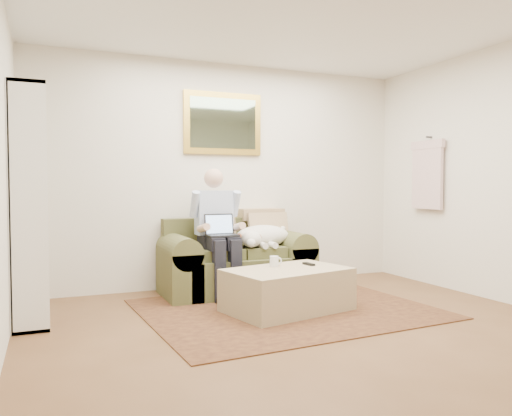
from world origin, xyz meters
TOP-DOWN VIEW (x-y plane):
  - room_shell at (0.00, 0.35)m, footprint 4.51×5.00m
  - rug at (0.11, 1.14)m, footprint 2.74×2.25m
  - sofa at (-0.06, 2.06)m, footprint 1.62×0.82m
  - seated_man at (-0.30, 1.91)m, footprint 0.53×0.76m
  - laptop at (-0.30, 1.85)m, footprint 0.31×0.25m
  - sleeping_dog at (0.23, 1.97)m, footprint 0.67×0.42m
  - ottoman at (0.09, 1.07)m, footprint 1.23×0.93m
  - coffee_mug at (0.03, 1.23)m, footprint 0.08×0.08m
  - tv_remote at (0.37, 1.18)m, footprint 0.07×0.15m
  - bookshelf at (-2.10, 1.60)m, footprint 0.28×0.80m
  - wall_mirror at (-0.06, 2.47)m, footprint 0.94×0.04m
  - hanging_shirt at (2.19, 1.60)m, footprint 0.06×0.52m

SIDE VIEW (x-z plane):
  - rug at x=0.11m, z-range 0.00..0.01m
  - ottoman at x=0.09m, z-range 0.00..0.40m
  - sofa at x=-0.06m, z-range -0.21..0.76m
  - tv_remote at x=0.37m, z-range 0.40..0.42m
  - coffee_mug at x=0.03m, z-range 0.40..0.50m
  - sleeping_dog at x=0.23m, z-range 0.49..0.74m
  - seated_man at x=-0.30m, z-range 0.00..1.36m
  - laptop at x=-0.30m, z-range 0.60..0.83m
  - bookshelf at x=-2.10m, z-range 0.00..2.00m
  - room_shell at x=0.00m, z-range 0.00..2.61m
  - hanging_shirt at x=2.19m, z-range 0.90..1.80m
  - wall_mirror at x=-0.06m, z-range 1.54..2.26m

